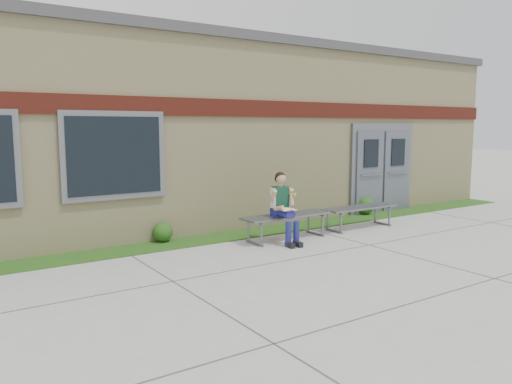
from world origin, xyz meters
TOP-DOWN VIEW (x-y plane):
  - ground at (0.00, 0.00)m, footprint 80.00×80.00m
  - grass_strip at (0.00, 2.60)m, footprint 16.00×0.80m
  - school_building at (-0.00, 5.99)m, footprint 16.20×6.22m
  - bench_left at (0.01, 1.76)m, footprint 1.92×0.58m
  - bench_right at (2.01, 1.76)m, footprint 1.84×0.51m
  - girl at (-0.22, 1.56)m, footprint 0.47×0.81m
  - shrub_mid at (-2.15, 2.85)m, footprint 0.38×0.38m
  - shrub_east at (3.32, 2.85)m, footprint 0.43×0.43m

SIDE VIEW (x-z plane):
  - ground at x=0.00m, z-range 0.00..0.00m
  - grass_strip at x=0.00m, z-range 0.00..0.02m
  - shrub_mid at x=-2.15m, z-range 0.02..0.40m
  - shrub_east at x=3.32m, z-range 0.02..0.45m
  - bench_right at x=2.01m, z-range 0.13..0.61m
  - bench_left at x=0.01m, z-range 0.13..0.63m
  - girl at x=-0.22m, z-range 0.05..1.41m
  - school_building at x=0.00m, z-range 0.00..4.20m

